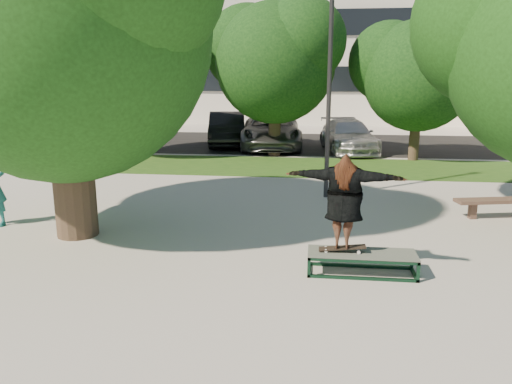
# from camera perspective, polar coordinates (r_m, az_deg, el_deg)

# --- Properties ---
(ground) EXTENTS (120.00, 120.00, 0.00)m
(ground) POSITION_cam_1_polar(r_m,az_deg,el_deg) (9.08, 2.08, -7.86)
(ground) COLOR #A6A299
(ground) RESTS_ON ground
(grass_strip) EXTENTS (30.00, 4.00, 0.02)m
(grass_strip) POSITION_cam_1_polar(r_m,az_deg,el_deg) (18.24, 7.74, 2.83)
(grass_strip) COLOR #1A4413
(grass_strip) RESTS_ON ground
(asphalt_strip) EXTENTS (40.00, 8.00, 0.01)m
(asphalt_strip) POSITION_cam_1_polar(r_m,az_deg,el_deg) (24.67, 5.22, 5.59)
(asphalt_strip) COLOR black
(asphalt_strip) RESTS_ON ground
(tree_left) EXTENTS (6.96, 5.95, 7.12)m
(tree_left) POSITION_cam_1_polar(r_m,az_deg,el_deg) (10.82, -21.76, 18.48)
(tree_left) COLOR #38281E
(tree_left) RESTS_ON ground
(bg_tree_left) EXTENTS (5.28, 4.51, 5.77)m
(bg_tree_left) POSITION_cam_1_polar(r_m,az_deg,el_deg) (20.83, -13.97, 14.15)
(bg_tree_left) COLOR #38281E
(bg_tree_left) RESTS_ON ground
(bg_tree_mid) EXTENTS (5.76, 4.92, 6.24)m
(bg_tree_mid) POSITION_cam_1_polar(r_m,az_deg,el_deg) (20.61, 2.01, 15.32)
(bg_tree_mid) COLOR #38281E
(bg_tree_mid) RESTS_ON ground
(bg_tree_right) EXTENTS (5.04, 4.31, 5.43)m
(bg_tree_right) POSITION_cam_1_polar(r_m,az_deg,el_deg) (20.36, 17.95, 13.25)
(bg_tree_right) COLOR #38281E
(bg_tree_right) RESTS_ON ground
(lamppost) EXTENTS (0.25, 0.15, 6.11)m
(lamppost) POSITION_cam_1_polar(r_m,az_deg,el_deg) (13.45, 8.39, 12.61)
(lamppost) COLOR #2D2D30
(lamppost) RESTS_ON ground
(office_building) EXTENTS (30.00, 14.12, 16.00)m
(office_building) POSITION_cam_1_polar(r_m,az_deg,el_deg) (40.79, 3.22, 19.89)
(office_building) COLOR silver
(office_building) RESTS_ON ground
(grind_box) EXTENTS (1.80, 0.60, 0.38)m
(grind_box) POSITION_cam_1_polar(r_m,az_deg,el_deg) (8.64, 11.96, -7.92)
(grind_box) COLOR #10301F
(grind_box) RESTS_ON ground
(skater_rig) EXTENTS (2.00, 0.85, 1.66)m
(skater_rig) POSITION_cam_1_polar(r_m,az_deg,el_deg) (8.30, 10.03, -1.10)
(skater_rig) COLOR white
(skater_rig) RESTS_ON grind_box
(car_silver_a) EXTENTS (1.94, 4.48, 1.50)m
(car_silver_a) POSITION_cam_1_polar(r_m,az_deg,el_deg) (26.76, -13.81, 7.47)
(car_silver_a) COLOR #B8B7BC
(car_silver_a) RESTS_ON asphalt_strip
(car_dark) EXTENTS (2.40, 4.90, 1.55)m
(car_dark) POSITION_cam_1_polar(r_m,az_deg,el_deg) (23.83, -3.33, 7.21)
(car_dark) COLOR black
(car_dark) RESTS_ON asphalt_strip
(car_grey) EXTENTS (3.08, 5.82, 1.56)m
(car_grey) POSITION_cam_1_polar(r_m,az_deg,el_deg) (22.86, 1.75, 6.99)
(car_grey) COLOR slate
(car_grey) RESTS_ON asphalt_strip
(car_silver_b) EXTENTS (2.68, 4.95, 1.36)m
(car_silver_b) POSITION_cam_1_polar(r_m,az_deg,el_deg) (22.14, 10.50, 6.32)
(car_silver_b) COLOR silver
(car_silver_b) RESTS_ON asphalt_strip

